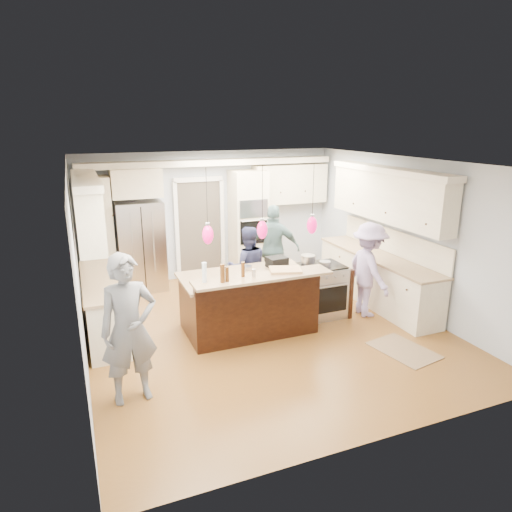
{
  "coord_description": "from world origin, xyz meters",
  "views": [
    {
      "loc": [
        -2.68,
        -6.34,
        3.27
      ],
      "look_at": [
        0.0,
        0.35,
        1.15
      ],
      "focal_mm": 32.0,
      "sensor_mm": 36.0,
      "label": 1
    }
  ],
  "objects": [
    {
      "name": "ground_plane",
      "position": [
        0.0,
        0.0,
        0.0
      ],
      "size": [
        6.0,
        6.0,
        0.0
      ],
      "primitive_type": "plane",
      "color": "brown",
      "rests_on": "ground"
    },
    {
      "name": "room_shell",
      "position": [
        0.0,
        0.0,
        1.82
      ],
      "size": [
        5.54,
        6.04,
        2.72
      ],
      "color": "#B2BCC6",
      "rests_on": "ground"
    },
    {
      "name": "refrigerator",
      "position": [
        -1.55,
        2.64,
        0.9
      ],
      "size": [
        0.9,
        0.7,
        1.8
      ],
      "primitive_type": "cube",
      "color": "#B7B7BC",
      "rests_on": "ground"
    },
    {
      "name": "oven_column",
      "position": [
        0.75,
        2.67,
        1.15
      ],
      "size": [
        0.72,
        0.69,
        2.3
      ],
      "color": "beige",
      "rests_on": "ground"
    },
    {
      "name": "back_upper_cabinets",
      "position": [
        -0.75,
        2.76,
        1.67
      ],
      "size": [
        5.3,
        0.61,
        2.54
      ],
      "color": "beige",
      "rests_on": "ground"
    },
    {
      "name": "right_counter_run",
      "position": [
        2.44,
        0.3,
        1.06
      ],
      "size": [
        0.64,
        3.1,
        2.51
      ],
      "color": "beige",
      "rests_on": "ground"
    },
    {
      "name": "left_cabinets",
      "position": [
        -2.44,
        0.8,
        1.06
      ],
      "size": [
        0.64,
        2.3,
        2.51
      ],
      "color": "beige",
      "rests_on": "ground"
    },
    {
      "name": "kitchen_island",
      "position": [
        -0.25,
        0.07,
        0.49
      ],
      "size": [
        2.1,
        1.46,
        1.12
      ],
      "color": "black",
      "rests_on": "ground"
    },
    {
      "name": "island_range",
      "position": [
        1.16,
        0.15,
        0.46
      ],
      "size": [
        0.82,
        0.71,
        0.92
      ],
      "color": "#B7B7BC",
      "rests_on": "ground"
    },
    {
      "name": "pendant_lights",
      "position": [
        -0.25,
        -0.51,
        1.8
      ],
      "size": [
        1.75,
        0.15,
        1.03
      ],
      "color": "black",
      "rests_on": "ground"
    },
    {
      "name": "person_bar_end",
      "position": [
        -2.25,
        -1.23,
        0.92
      ],
      "size": [
        0.71,
        0.51,
        1.85
      ],
      "primitive_type": "imported",
      "rotation": [
        0.0,
        0.0,
        0.1
      ],
      "color": "slate",
      "rests_on": "ground"
    },
    {
      "name": "person_far_left",
      "position": [
        0.09,
        0.99,
        0.75
      ],
      "size": [
        0.83,
        0.71,
        1.5
      ],
      "primitive_type": "imported",
      "rotation": [
        0.0,
        0.0,
        2.93
      ],
      "color": "navy",
      "rests_on": "ground"
    },
    {
      "name": "person_far_right",
      "position": [
        0.88,
        1.6,
        0.87
      ],
      "size": [
        1.1,
        0.84,
        1.74
      ],
      "primitive_type": "imported",
      "rotation": [
        0.0,
        0.0,
        2.66
      ],
      "color": "slate",
      "rests_on": "ground"
    },
    {
      "name": "person_range_side",
      "position": [
        1.9,
        -0.13,
        0.83
      ],
      "size": [
        0.67,
        1.1,
        1.65
      ],
      "primitive_type": "imported",
      "rotation": [
        0.0,
        0.0,
        1.51
      ],
      "color": "#A490C2",
      "rests_on": "ground"
    },
    {
      "name": "floor_rug",
      "position": [
        1.64,
        -1.48,
        0.01
      ],
      "size": [
        0.81,
        1.05,
        0.01
      ],
      "primitive_type": "cube",
      "rotation": [
        0.0,
        0.0,
        0.18
      ],
      "color": "#947250",
      "rests_on": "ground"
    },
    {
      "name": "water_bottle",
      "position": [
        -1.11,
        -0.49,
        1.26
      ],
      "size": [
        0.07,
        0.07,
        0.29
      ],
      "primitive_type": "cylinder",
      "rotation": [
        0.0,
        0.0,
        -0.11
      ],
      "color": "silver",
      "rests_on": "kitchen_island"
    },
    {
      "name": "beer_bottle_a",
      "position": [
        -0.81,
        -0.58,
        1.23
      ],
      "size": [
        0.06,
        0.06,
        0.21
      ],
      "primitive_type": "cylinder",
      "rotation": [
        0.0,
        0.0,
        -0.23
      ],
      "color": "#46260C",
      "rests_on": "kitchen_island"
    },
    {
      "name": "beer_bottle_b",
      "position": [
        -0.88,
        -0.6,
        1.25
      ],
      "size": [
        0.08,
        0.08,
        0.27
      ],
      "primitive_type": "cylinder",
      "rotation": [
        0.0,
        0.0,
        -0.25
      ],
      "color": "#46260C",
      "rests_on": "kitchen_island"
    },
    {
      "name": "beer_bottle_c",
      "position": [
        -0.53,
        -0.47,
        1.23
      ],
      "size": [
        0.06,
        0.06,
        0.22
      ],
      "primitive_type": "cylinder",
      "rotation": [
        0.0,
        0.0,
        -0.08
      ],
      "color": "#46260C",
      "rests_on": "kitchen_island"
    },
    {
      "name": "drink_can",
      "position": [
        -0.39,
        -0.52,
        1.18
      ],
      "size": [
        0.06,
        0.06,
        0.11
      ],
      "primitive_type": "cylinder",
      "rotation": [
        0.0,
        0.0,
        -0.06
      ],
      "color": "#B7B7BC",
      "rests_on": "kitchen_island"
    },
    {
      "name": "cutting_board",
      "position": [
        0.15,
        -0.47,
        1.14
      ],
      "size": [
        0.54,
        0.45,
        0.04
      ],
      "primitive_type": "cube",
      "rotation": [
        0.0,
        0.0,
        -0.3
      ],
      "color": "tan",
      "rests_on": "kitchen_island"
    },
    {
      "name": "pot_large",
      "position": [
        0.97,
        0.34,
        0.99
      ],
      "size": [
        0.25,
        0.25,
        0.14
      ],
      "primitive_type": "cylinder",
      "color": "#B7B7BC",
      "rests_on": "island_range"
    },
    {
      "name": "pot_small",
      "position": [
        1.14,
        0.06,
        0.97
      ],
      "size": [
        0.19,
        0.19,
        0.1
      ],
      "primitive_type": "cylinder",
      "color": "#B7B7BC",
      "rests_on": "island_range"
    }
  ]
}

